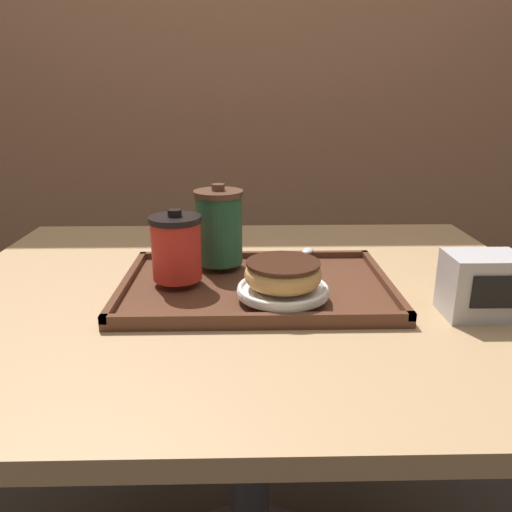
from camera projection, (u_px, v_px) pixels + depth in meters
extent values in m
cube|color=#9E6B4C|center=(245.00, 58.00, 1.80)|extent=(8.00, 0.05, 2.40)
cube|color=tan|center=(249.00, 295.00, 0.90)|extent=(1.08, 0.88, 0.03)
cylinder|color=#333338|center=(250.00, 465.00, 1.01)|extent=(0.08, 0.08, 0.72)
cube|color=#512D1E|center=(256.00, 287.00, 0.87)|extent=(0.46, 0.31, 0.01)
cube|color=#512D1E|center=(258.00, 318.00, 0.73)|extent=(0.46, 0.01, 0.01)
cube|color=#512D1E|center=(254.00, 255.00, 1.01)|extent=(0.46, 0.01, 0.01)
cube|color=#512D1E|center=(126.00, 282.00, 0.87)|extent=(0.01, 0.31, 0.01)
cube|color=#512D1E|center=(384.00, 280.00, 0.88)|extent=(0.01, 0.31, 0.01)
cylinder|color=red|center=(177.00, 251.00, 0.85)|extent=(0.08, 0.08, 0.10)
cylinder|color=black|center=(175.00, 219.00, 0.84)|extent=(0.09, 0.09, 0.01)
cylinder|color=black|center=(175.00, 213.00, 0.83)|extent=(0.02, 0.02, 0.01)
cylinder|color=#235638|center=(219.00, 230.00, 0.93)|extent=(0.09, 0.09, 0.13)
cylinder|color=brown|center=(218.00, 193.00, 0.91)|extent=(0.09, 0.09, 0.01)
cylinder|color=brown|center=(218.00, 187.00, 0.91)|extent=(0.02, 0.02, 0.01)
cylinder|color=white|center=(283.00, 291.00, 0.80)|extent=(0.15, 0.15, 0.01)
torus|color=white|center=(283.00, 288.00, 0.80)|extent=(0.15, 0.15, 0.01)
torus|color=tan|center=(283.00, 275.00, 0.79)|extent=(0.12, 0.12, 0.04)
cylinder|color=#381E14|center=(283.00, 263.00, 0.78)|extent=(0.12, 0.12, 0.00)
ellipsoid|color=silver|center=(308.00, 251.00, 1.00)|extent=(0.03, 0.04, 0.01)
cube|color=silver|center=(297.00, 263.00, 0.94)|extent=(0.05, 0.10, 0.00)
cube|color=#B7B7BC|center=(481.00, 285.00, 0.77)|extent=(0.11, 0.08, 0.10)
cube|color=black|center=(494.00, 292.00, 0.72)|extent=(0.07, 0.00, 0.05)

